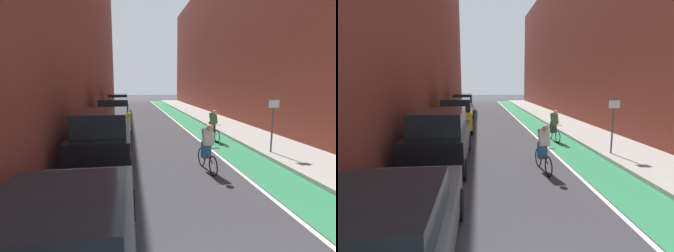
{
  "view_description": "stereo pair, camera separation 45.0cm",
  "coord_description": "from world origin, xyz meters",
  "views": [
    {
      "loc": [
        -1.65,
        0.23,
        2.88
      ],
      "look_at": [
        -0.16,
        9.93,
        1.26
      ],
      "focal_mm": 27.46,
      "sensor_mm": 36.0,
      "label": 1
    },
    {
      "loc": [
        -1.2,
        0.17,
        2.88
      ],
      "look_at": [
        -0.16,
        9.93,
        1.26
      ],
      "focal_mm": 27.46,
      "sensor_mm": 36.0,
      "label": 2
    }
  ],
  "objects": [
    {
      "name": "ground_plane",
      "position": [
        0.0,
        18.12,
        0.0
      ],
      "size": [
        97.32,
        97.32,
        0.0
      ],
      "primitive_type": "plane",
      "color": "#38383D"
    },
    {
      "name": "building_facade_left",
      "position": [
        -5.4,
        20.12,
        8.61
      ],
      "size": [
        3.0,
        44.24,
        17.23
      ],
      "color": "brown",
      "rests_on": "ground"
    },
    {
      "name": "lane_divider_stripe",
      "position": [
        1.9,
        20.12,
        0.0
      ],
      "size": [
        0.12,
        44.24,
        0.0
      ],
      "primitive_type": "cube",
      "color": "white",
      "rests_on": "ground"
    },
    {
      "name": "parked_suv_white",
      "position": [
        -2.55,
        23.11,
        1.01
      ],
      "size": [
        1.85,
        4.3,
        1.98
      ],
      "color": "silver",
      "rests_on": "ground"
    },
    {
      "name": "cyclist_mid",
      "position": [
        0.89,
        8.19,
        0.81
      ],
      "size": [
        0.48,
        1.7,
        1.6
      ],
      "color": "black",
      "rests_on": "ground"
    },
    {
      "name": "building_facade_right",
      "position": [
        7.49,
        22.12,
        6.61
      ],
      "size": [
        2.4,
        40.24,
        13.22
      ],
      "primitive_type": "cube",
      "color": "brown",
      "rests_on": "ground"
    },
    {
      "name": "parked_sedan_gray",
      "position": [
        -2.55,
        3.54,
        0.79
      ],
      "size": [
        1.95,
        4.68,
        1.53
      ],
      "color": "#595B60",
      "rests_on": "ground"
    },
    {
      "name": "sidewalk_right",
      "position": [
        4.94,
        20.12,
        0.07
      ],
      "size": [
        2.69,
        44.24,
        0.14
      ],
      "primitive_type": "cube",
      "color": "#A8A59E",
      "rests_on": "ground"
    },
    {
      "name": "parked_suv_black",
      "position": [
        -2.55,
        9.3,
        1.02
      ],
      "size": [
        1.94,
        4.55,
        1.98
      ],
      "color": "black",
      "rests_on": "ground"
    },
    {
      "name": "street_sign_post",
      "position": [
        4.01,
        9.59,
        1.47
      ],
      "size": [
        0.44,
        0.07,
        2.2
      ],
      "color": "#4C4C51",
      "rests_on": "sidewalk_right"
    },
    {
      "name": "cyclist_trailing",
      "position": [
        2.57,
        12.64,
        0.8
      ],
      "size": [
        0.48,
        1.67,
        1.59
      ],
      "color": "black",
      "rests_on": "ground"
    },
    {
      "name": "parked_suv_yellow_cab",
      "position": [
        -2.54,
        16.2,
        1.02
      ],
      "size": [
        2.03,
        4.48,
        1.98
      ],
      "color": "yellow",
      "rests_on": "ground"
    },
    {
      "name": "bike_lane_paint",
      "position": [
        2.8,
        20.12,
        0.0
      ],
      "size": [
        1.6,
        44.24,
        0.0
      ],
      "primitive_type": "cube",
      "color": "#2D8451",
      "rests_on": "ground"
    }
  ]
}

